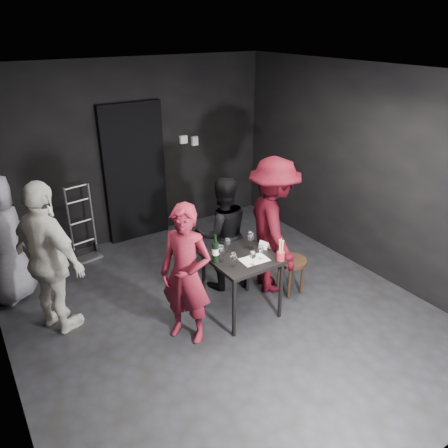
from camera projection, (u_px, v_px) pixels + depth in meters
floor at (221, 313)px, 5.18m from camera, size 4.50×5.00×0.02m
ceiling at (221, 74)px, 4.03m from camera, size 4.50×5.00×0.02m
wall_back at (132, 153)px, 6.51m from camera, size 4.50×0.04×2.70m
wall_front at (437, 341)px, 2.70m from camera, size 4.50×0.04×2.70m
wall_right at (366, 172)px, 5.70m from camera, size 0.04×5.00×2.70m
doorway at (135, 173)px, 6.59m from camera, size 0.95×0.10×2.10m
wallbox_upper at (183, 139)px, 6.84m from camera, size 0.12×0.06×0.12m
wallbox_lower at (195, 141)px, 6.96m from camera, size 0.10×0.06×0.14m
hand_truck at (85, 244)px, 6.33m from camera, size 0.37×0.32×1.09m
tasting_table at (242, 264)px, 4.93m from camera, size 0.72×0.72×0.75m
stool at (291, 266)px, 5.42m from camera, size 0.38×0.38×0.47m
server_red at (186, 273)px, 4.47m from camera, size 0.65×0.70×1.60m
woman_black at (222, 234)px, 5.43m from camera, size 0.79×0.56×1.46m
man_maroon at (273, 217)px, 5.28m from camera, size 0.97×1.40×1.98m
bystander_cream at (47, 248)px, 4.52m from camera, size 1.01×1.31×2.01m
bystander_grey at (2, 236)px, 5.12m from camera, size 0.92×0.91×1.71m
tasting_mat at (254, 260)px, 4.81m from camera, size 0.32×0.22×0.00m
wine_glass_a at (234, 259)px, 4.65m from camera, size 0.08×0.08×0.18m
wine_glass_b at (221, 253)px, 4.74m from camera, size 0.10×0.10×0.21m
wine_glass_c at (228, 244)px, 4.96m from camera, size 0.08×0.08×0.18m
wine_glass_d at (253, 258)px, 4.68m from camera, size 0.08×0.08×0.18m
wine_glass_e at (261, 252)px, 4.80m from camera, size 0.09×0.09×0.18m
wine_glass_f at (251, 240)px, 5.01m from camera, size 0.09×0.09×0.22m
wine_bottle at (215, 251)px, 4.73m from camera, size 0.08×0.08×0.32m
breadstick_cup at (281, 250)px, 4.76m from camera, size 0.09×0.09×0.27m
reserved_card at (263, 245)px, 5.03m from camera, size 0.10×0.13×0.09m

